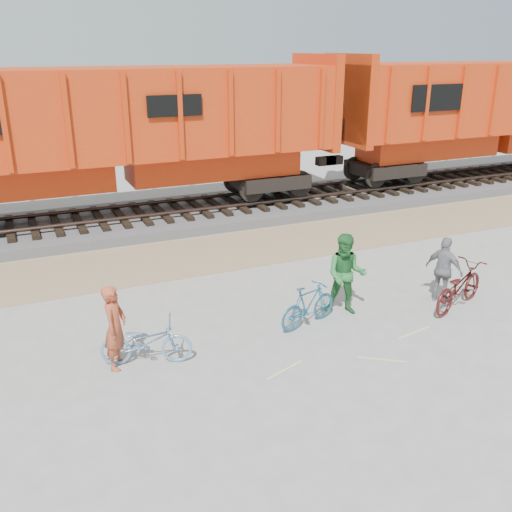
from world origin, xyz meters
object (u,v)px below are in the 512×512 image
object	(u,v)px
bicycle_teal	(308,305)
person_solo	(115,327)
hopper_car_center	(117,131)
bicycle_blue	(146,342)
hopper_car_right	(492,110)
person_woman	(444,270)
bicycle_maroon	(459,287)
person_man	(346,274)

from	to	relation	value
bicycle_teal	person_solo	xyz separation A→B (m)	(-3.91, -0.05, 0.34)
hopper_car_center	bicycle_blue	distance (m)	9.04
hopper_car_right	person_woman	size ratio (longest dim) A/B	9.21
hopper_car_right	bicycle_maroon	xyz separation A→B (m)	(-9.52, -9.00, -2.51)
hopper_car_center	person_woman	xyz separation A→B (m)	(5.38, -8.60, -2.25)
person_solo	bicycle_teal	bearing A→B (deg)	-58.23
hopper_car_center	person_solo	distance (m)	8.94
bicycle_blue	bicycle_maroon	size ratio (longest dim) A/B	0.87
bicycle_teal	hopper_car_center	bearing A→B (deg)	-2.78
person_woman	bicycle_maroon	bearing A→B (deg)	174.46
bicycle_blue	bicycle_teal	world-z (taller)	bicycle_teal
hopper_car_center	person_woman	world-z (taller)	hopper_car_center
hopper_car_center	bicycle_blue	world-z (taller)	hopper_car_center
person_man	person_woman	size ratio (longest dim) A/B	1.17
hopper_car_right	bicycle_blue	xyz separation A→B (m)	(-16.34, -8.56, -2.57)
hopper_car_center	bicycle_teal	world-z (taller)	hopper_car_center
hopper_car_center	bicycle_maroon	distance (m)	10.83
hopper_car_center	bicycle_maroon	size ratio (longest dim) A/B	7.35
person_man	bicycle_blue	bearing A→B (deg)	-142.05
bicycle_blue	person_woman	size ratio (longest dim) A/B	1.09
person_solo	person_woman	bearing A→B (deg)	-60.03
bicycle_blue	person_solo	size ratio (longest dim) A/B	1.05
hopper_car_right	bicycle_teal	world-z (taller)	hopper_car_right
person_man	person_solo	bearing A→B (deg)	-143.67
bicycle_blue	person_woman	bearing A→B (deg)	-72.11
bicycle_maroon	person_woman	world-z (taller)	person_woman
hopper_car_right	person_solo	bearing A→B (deg)	-153.32
hopper_car_right	bicycle_maroon	bearing A→B (deg)	-136.61
hopper_car_right	person_man	size ratio (longest dim) A/B	7.88
person_man	hopper_car_center	bearing A→B (deg)	143.90
hopper_car_center	person_man	xyz separation A→B (m)	(3.07, -8.21, -2.12)
person_man	person_woman	xyz separation A→B (m)	(2.31, -0.39, -0.13)
hopper_car_right	bicycle_teal	xyz separation A→B (m)	(-12.93, -8.41, -2.56)
bicycle_blue	bicycle_maroon	xyz separation A→B (m)	(6.82, -0.44, 0.07)
person_man	person_woman	bearing A→B (deg)	23.96
hopper_car_center	hopper_car_right	distance (m)	15.00
person_solo	person_woman	distance (m)	7.22
hopper_car_right	person_woman	xyz separation A→B (m)	(-9.62, -8.60, -2.25)
hopper_car_center	person_man	distance (m)	9.02
hopper_car_right	bicycle_maroon	world-z (taller)	hopper_car_right
hopper_car_right	bicycle_teal	distance (m)	15.64
person_solo	person_woman	size ratio (longest dim) A/B	1.03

